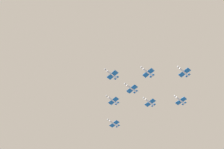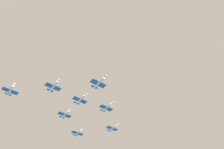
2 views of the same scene
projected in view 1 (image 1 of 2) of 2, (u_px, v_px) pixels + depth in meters
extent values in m
cylinder|color=white|center=(112.00, 74.00, 206.98)|extent=(8.11, 7.64, 1.21)
cone|color=#9EA3AD|center=(106.00, 70.00, 204.46)|extent=(2.40, 2.35, 1.15)
cube|color=blue|center=(113.00, 75.00, 207.16)|extent=(8.59, 8.87, 0.20)
cube|color=blue|center=(116.00, 78.00, 208.78)|extent=(3.68, 3.80, 0.20)
cube|color=white|center=(116.00, 77.00, 209.53)|extent=(1.41, 1.33, 1.99)
cylinder|color=white|center=(148.00, 72.00, 207.66)|extent=(8.11, 7.64, 1.21)
cone|color=#9EA3AD|center=(142.00, 68.00, 205.14)|extent=(2.40, 2.35, 1.15)
cube|color=blue|center=(148.00, 73.00, 207.85)|extent=(8.59, 8.87, 0.20)
cube|color=blue|center=(152.00, 76.00, 209.47)|extent=(3.68, 3.80, 0.20)
cube|color=white|center=(152.00, 75.00, 210.22)|extent=(1.41, 1.33, 1.99)
cylinder|color=white|center=(113.00, 100.00, 223.07)|extent=(8.11, 7.64, 1.21)
cone|color=#9EA3AD|center=(107.00, 96.00, 220.55)|extent=(2.40, 2.35, 1.15)
cube|color=blue|center=(114.00, 101.00, 223.26)|extent=(8.59, 8.87, 0.20)
cube|color=blue|center=(117.00, 103.00, 224.88)|extent=(3.68, 3.80, 0.20)
cube|color=white|center=(117.00, 102.00, 225.63)|extent=(1.41, 1.33, 1.99)
cylinder|color=white|center=(132.00, 89.00, 215.81)|extent=(8.11, 7.64, 1.21)
cone|color=#9EA3AD|center=(126.00, 84.00, 213.29)|extent=(2.40, 2.35, 1.15)
cube|color=blue|center=(132.00, 89.00, 215.99)|extent=(8.59, 8.87, 0.20)
cube|color=blue|center=(136.00, 92.00, 217.61)|extent=(3.68, 3.80, 0.20)
cube|color=white|center=(135.00, 91.00, 218.37)|extent=(1.41, 1.33, 1.99)
cylinder|color=white|center=(184.00, 72.00, 206.76)|extent=(8.11, 7.64, 1.21)
cone|color=#9EA3AD|center=(179.00, 67.00, 204.24)|extent=(2.40, 2.35, 1.15)
cube|color=blue|center=(185.00, 73.00, 206.94)|extent=(8.59, 8.87, 0.20)
cube|color=blue|center=(188.00, 75.00, 208.56)|extent=(3.68, 3.80, 0.20)
cube|color=white|center=(187.00, 74.00, 209.31)|extent=(1.41, 1.33, 1.99)
cylinder|color=white|center=(114.00, 124.00, 238.69)|extent=(8.11, 7.64, 1.21)
cone|color=#9EA3AD|center=(108.00, 120.00, 236.18)|extent=(2.40, 2.35, 1.15)
cube|color=blue|center=(114.00, 124.00, 238.88)|extent=(8.59, 8.87, 0.20)
cube|color=blue|center=(118.00, 126.00, 240.50)|extent=(3.68, 3.80, 0.20)
cube|color=white|center=(118.00, 125.00, 241.25)|extent=(1.41, 1.33, 1.99)
cylinder|color=white|center=(150.00, 102.00, 223.96)|extent=(8.11, 7.64, 1.21)
cone|color=#9EA3AD|center=(144.00, 98.00, 221.44)|extent=(2.40, 2.35, 1.15)
cube|color=blue|center=(150.00, 103.00, 224.15)|extent=(8.59, 8.87, 0.20)
cube|color=blue|center=(153.00, 105.00, 225.77)|extent=(3.68, 3.80, 0.20)
cube|color=white|center=(153.00, 104.00, 226.52)|extent=(1.41, 1.33, 1.99)
cylinder|color=white|center=(180.00, 101.00, 220.78)|extent=(8.11, 7.64, 1.21)
cone|color=#9EA3AD|center=(175.00, 96.00, 218.26)|extent=(2.40, 2.35, 1.15)
cube|color=blue|center=(181.00, 101.00, 220.96)|extent=(8.59, 8.87, 0.20)
cube|color=blue|center=(184.00, 103.00, 222.58)|extent=(3.68, 3.80, 0.20)
cube|color=white|center=(184.00, 102.00, 223.34)|extent=(1.41, 1.33, 1.99)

